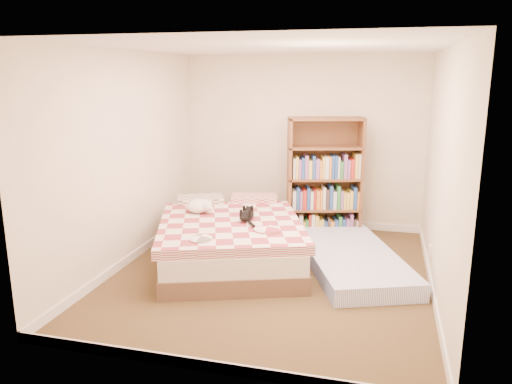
% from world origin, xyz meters
% --- Properties ---
extents(room, '(3.51, 4.01, 2.51)m').
position_xyz_m(room, '(0.00, 0.00, 1.20)').
color(room, '#44351D').
rests_on(room, ground).
extents(bed, '(2.23, 2.63, 0.60)m').
position_xyz_m(bed, '(-0.58, 0.35, 0.27)').
color(bed, brown).
rests_on(bed, room).
extents(bookshelf, '(1.09, 0.60, 1.67)m').
position_xyz_m(bookshelf, '(0.41, 1.48, 0.60)').
color(bookshelf, '#53371C').
rests_on(bookshelf, room).
extents(floor_mattress, '(1.70, 2.38, 0.20)m').
position_xyz_m(floor_mattress, '(0.85, 0.50, 0.10)').
color(floor_mattress, '#7789C6').
rests_on(floor_mattress, room).
extents(black_cat, '(0.21, 0.58, 0.13)m').
position_xyz_m(black_cat, '(-0.36, 0.30, 0.59)').
color(black_cat, black).
rests_on(black_cat, bed).
extents(white_dog, '(0.41, 0.43, 0.17)m').
position_xyz_m(white_dog, '(-1.02, 0.44, 0.62)').
color(white_dog, white).
rests_on(white_dog, bed).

